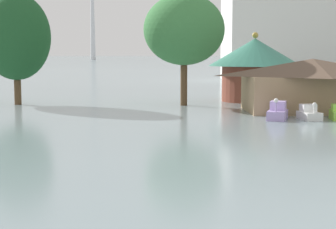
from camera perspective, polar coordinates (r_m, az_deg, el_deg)
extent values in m
cube|color=#B299D8|center=(45.98, 11.46, -0.04)|extent=(2.32, 3.17, 0.77)
cube|color=#C8ADF0|center=(46.26, 11.53, 0.94)|extent=(1.60, 1.62, 0.75)
cylinder|color=#B299D8|center=(44.78, 11.30, 0.75)|extent=(0.14, 0.14, 0.73)
sphere|color=white|center=(44.73, 11.32, 1.45)|extent=(0.38, 0.38, 0.38)
cube|color=white|center=(46.51, 14.67, -0.13)|extent=(1.70, 2.56, 0.65)
cube|color=white|center=(46.72, 14.54, 0.69)|extent=(1.31, 1.23, 0.61)
cylinder|color=white|center=(45.58, 15.17, 0.48)|extent=(0.14, 0.14, 0.53)
sphere|color=white|center=(45.54, 15.19, 1.03)|extent=(0.35, 0.35, 0.35)
cube|color=#9E7F5B|center=(52.98, 14.93, 2.13)|extent=(12.32, 7.56, 3.37)
pyramid|color=brown|center=(52.86, 15.01, 4.83)|extent=(13.30, 8.70, 1.62)
cylinder|color=brown|center=(63.00, 9.09, 3.25)|extent=(7.48, 7.48, 4.05)
cone|color=#387F6B|center=(62.91, 9.15, 6.51)|extent=(10.59, 10.59, 3.12)
sphere|color=#B7993D|center=(62.94, 9.18, 8.25)|extent=(0.70, 0.70, 0.70)
cylinder|color=brown|center=(60.31, -15.55, 2.27)|extent=(0.74, 0.74, 2.63)
ellipsoid|color=#1E5128|center=(60.18, -15.72, 7.90)|extent=(7.31, 7.31, 9.21)
cylinder|color=brown|center=(57.07, 1.68, 3.09)|extent=(0.72, 0.72, 4.24)
ellipsoid|color=#3D7F42|center=(57.02, 1.70, 8.94)|extent=(8.47, 8.47, 7.42)
cube|color=silver|center=(113.88, 16.14, 8.72)|extent=(39.43, 18.47, 20.80)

